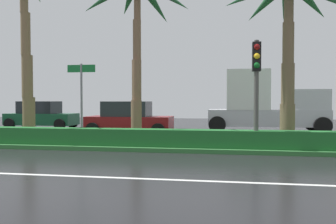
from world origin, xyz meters
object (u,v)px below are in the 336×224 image
(palm_tree_centre, at_px, (137,2))
(car_in_traffic_third, at_px, (129,119))
(palm_tree_centre_right, at_px, (289,5))
(street_name_sign, at_px, (81,92))
(car_in_traffic_second, at_px, (41,116))
(traffic_signal_median_right, at_px, (256,74))
(box_truck_lead, at_px, (265,104))

(palm_tree_centre, xyz_separation_m, car_in_traffic_third, (-1.36, 3.48, -4.95))
(palm_tree_centre_right, bearing_deg, car_in_traffic_third, 151.20)
(palm_tree_centre_right, xyz_separation_m, street_name_sign, (-7.66, -0.93, -3.17))
(car_in_traffic_third, bearing_deg, palm_tree_centre_right, -28.80)
(palm_tree_centre_right, distance_m, car_in_traffic_second, 16.20)
(traffic_signal_median_right, relative_size, car_in_traffic_second, 0.84)
(car_in_traffic_third, relative_size, box_truck_lead, 0.67)
(street_name_sign, relative_size, car_in_traffic_second, 0.70)
(car_in_traffic_second, height_order, car_in_traffic_third, same)
(box_truck_lead, bearing_deg, car_in_traffic_second, 179.20)
(car_in_traffic_second, distance_m, car_in_traffic_third, 7.37)
(box_truck_lead, bearing_deg, palm_tree_centre, -131.19)
(palm_tree_centre_right, height_order, street_name_sign, palm_tree_centre_right)
(street_name_sign, height_order, car_in_traffic_third, street_name_sign)
(palm_tree_centre, height_order, car_in_traffic_third, palm_tree_centre)
(street_name_sign, distance_m, car_in_traffic_third, 5.06)
(street_name_sign, relative_size, car_in_traffic_third, 0.70)
(palm_tree_centre_right, height_order, traffic_signal_median_right, palm_tree_centre_right)
(palm_tree_centre_right, xyz_separation_m, car_in_traffic_third, (-7.20, 3.96, -4.42))
(palm_tree_centre, height_order, street_name_sign, palm_tree_centre)
(street_name_sign, xyz_separation_m, car_in_traffic_third, (0.46, 4.88, -1.25))
(car_in_traffic_second, xyz_separation_m, box_truck_lead, (13.68, -0.19, 0.72))
(traffic_signal_median_right, bearing_deg, palm_tree_centre_right, 49.73)
(traffic_signal_median_right, relative_size, car_in_traffic_third, 0.84)
(palm_tree_centre, distance_m, palm_tree_centre_right, 5.88)
(palm_tree_centre_right, height_order, car_in_traffic_second, palm_tree_centre_right)
(street_name_sign, distance_m, car_in_traffic_second, 10.26)
(palm_tree_centre_right, distance_m, car_in_traffic_third, 9.33)
(palm_tree_centre, distance_m, car_in_traffic_third, 6.20)
(palm_tree_centre_right, xyz_separation_m, car_in_traffic_second, (-13.84, 7.16, -4.42))
(palm_tree_centre, xyz_separation_m, car_in_traffic_second, (-8.00, 6.69, -4.95))
(palm_tree_centre, bearing_deg, palm_tree_centre_right, -4.66)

